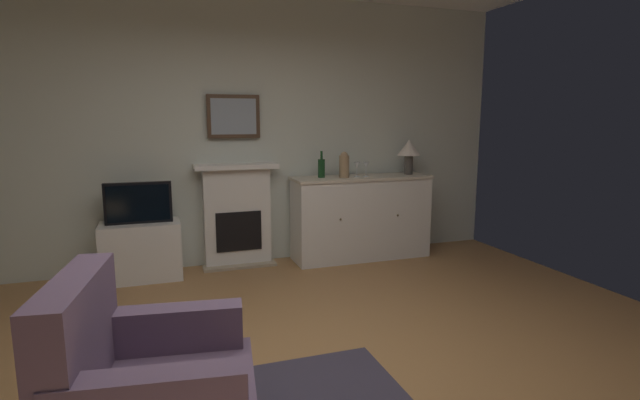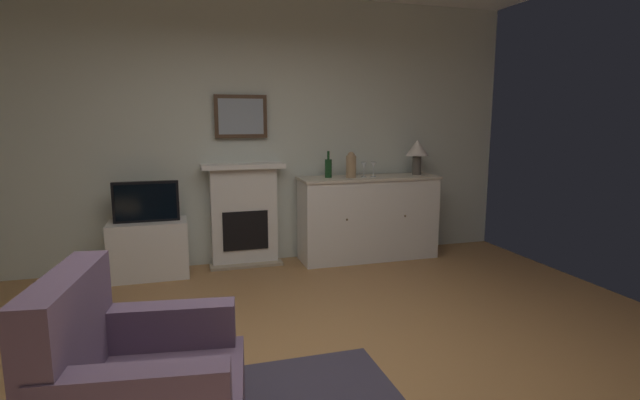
{
  "view_description": "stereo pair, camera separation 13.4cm",
  "coord_description": "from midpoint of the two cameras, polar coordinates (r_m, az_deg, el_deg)",
  "views": [
    {
      "loc": [
        -0.82,
        -2.47,
        1.56
      ],
      "look_at": [
        0.26,
        0.69,
        1.0
      ],
      "focal_mm": 26.96,
      "sensor_mm": 36.0,
      "label": 1
    },
    {
      "loc": [
        -0.7,
        -2.51,
        1.56
      ],
      "look_at": [
        0.26,
        0.69,
        1.0
      ],
      "focal_mm": 26.96,
      "sensor_mm": 36.0,
      "label": 2
    }
  ],
  "objects": [
    {
      "name": "fireplace_unit",
      "position": [
        5.23,
        -10.53,
        -1.79
      ],
      "size": [
        0.87,
        0.3,
        1.1
      ],
      "color": "white",
      "rests_on": "ground_plane"
    },
    {
      "name": "table_lamp",
      "position": [
        5.6,
        9.83,
        5.85
      ],
      "size": [
        0.26,
        0.26,
        0.4
      ],
      "color": "#4C4742",
      "rests_on": "sideboard_cabinet"
    },
    {
      "name": "wine_bottle",
      "position": [
        5.23,
        -0.56,
        3.85
      ],
      "size": [
        0.08,
        0.08,
        0.29
      ],
      "color": "#193F1E",
      "rests_on": "sideboard_cabinet"
    },
    {
      "name": "ground_plane",
      "position": [
        3.07,
        -1.84,
        -22.18
      ],
      "size": [
        6.18,
        5.49,
        0.1
      ],
      "primitive_type": "cube",
      "color": "#9E7042",
      "rests_on": "ground"
    },
    {
      "name": "armchair",
      "position": [
        2.41,
        -21.46,
        -20.51
      ],
      "size": [
        0.91,
        0.87,
        0.92
      ],
      "color": "#604C66",
      "rests_on": "ground_plane"
    },
    {
      "name": "tv_cabinet",
      "position": [
        5.09,
        -21.14,
        -5.66
      ],
      "size": [
        0.75,
        0.42,
        0.57
      ],
      "color": "white",
      "rests_on": "ground_plane"
    },
    {
      "name": "wine_glass_left",
      "position": [
        5.29,
        3.67,
        4.05
      ],
      "size": [
        0.07,
        0.07,
        0.16
      ],
      "color": "silver",
      "rests_on": "sideboard_cabinet"
    },
    {
      "name": "wall_rear",
      "position": [
        5.27,
        -10.75,
        7.91
      ],
      "size": [
        6.18,
        0.06,
        2.85
      ],
      "primitive_type": "cube",
      "color": "silver",
      "rests_on": "ground_plane"
    },
    {
      "name": "vase_decorative",
      "position": [
        5.23,
        2.15,
        4.19
      ],
      "size": [
        0.11,
        0.11,
        0.28
      ],
      "color": "#9E7F5B",
      "rests_on": "sideboard_cabinet"
    },
    {
      "name": "wine_glass_center",
      "position": [
        5.33,
        4.78,
        4.08
      ],
      "size": [
        0.07,
        0.07,
        0.16
      ],
      "color": "silver",
      "rests_on": "sideboard_cabinet"
    },
    {
      "name": "sideboard_cabinet",
      "position": [
        5.45,
        4.19,
        -2.06
      ],
      "size": [
        1.57,
        0.49,
        0.94
      ],
      "color": "white",
      "rests_on": "ground_plane"
    },
    {
      "name": "tv_set",
      "position": [
        4.96,
        -21.48,
        -0.32
      ],
      "size": [
        0.62,
        0.07,
        0.4
      ],
      "color": "black",
      "rests_on": "tv_cabinet"
    },
    {
      "name": "framed_picture",
      "position": [
        5.18,
        -10.96,
        9.71
      ],
      "size": [
        0.55,
        0.04,
        0.45
      ],
      "color": "#473323"
    }
  ]
}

